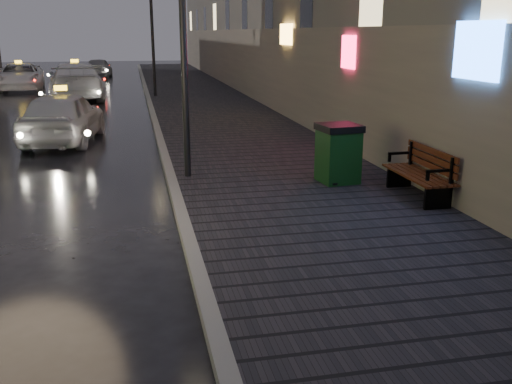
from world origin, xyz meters
TOP-DOWN VIEW (x-y plane):
  - ground at (0.00, 0.00)m, footprint 120.00×120.00m
  - sidewalk at (3.90, 21.00)m, footprint 4.60×58.00m
  - curb at (1.50, 21.00)m, footprint 0.20×58.00m
  - lamp_near at (1.85, 6.00)m, footprint 0.36×0.36m
  - lamp_far at (1.85, 22.00)m, footprint 0.36×0.36m
  - bench at (5.88, 3.50)m, footprint 0.62×1.79m
  - trash_bin at (4.77, 4.88)m, footprint 0.84×0.84m
  - taxi_near at (-1.18, 11.32)m, footprint 2.30×4.55m
  - taxi_mid at (-1.75, 22.50)m, footprint 3.04×6.14m
  - taxi_far at (-5.20, 28.06)m, footprint 2.98×5.45m
  - car_far at (-1.42, 36.13)m, footprint 1.85×4.04m

SIDE VIEW (x-z plane):
  - ground at x=0.00m, z-range 0.00..0.00m
  - sidewalk at x=3.90m, z-range 0.00..0.15m
  - curb at x=1.50m, z-range 0.00..0.15m
  - bench at x=5.88m, z-range 0.15..1.06m
  - car_far at x=-1.42m, z-range 0.00..1.34m
  - taxi_far at x=-5.20m, z-range 0.00..1.45m
  - taxi_near at x=-1.18m, z-range 0.00..1.48m
  - trash_bin at x=4.77m, z-range 0.16..1.33m
  - taxi_mid at x=-1.75m, z-range 0.00..1.72m
  - lamp_near at x=1.85m, z-range 0.85..6.13m
  - lamp_far at x=1.85m, z-range 0.85..6.13m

